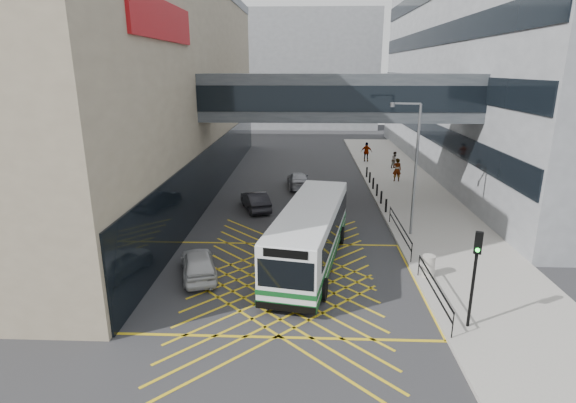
# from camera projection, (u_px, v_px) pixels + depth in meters

# --- Properties ---
(ground) EXTENTS (120.00, 120.00, 0.00)m
(ground) POSITION_uv_depth(u_px,v_px,m) (284.00, 281.00, 20.50)
(ground) COLOR #333335
(building_whsmith) EXTENTS (24.17, 42.00, 16.00)m
(building_whsmith) POSITION_uv_depth(u_px,v_px,m) (59.00, 86.00, 34.25)
(building_whsmith) COLOR gray
(building_whsmith) RESTS_ON ground
(building_right) EXTENTS (24.09, 44.00, 20.00)m
(building_right) POSITION_uv_depth(u_px,v_px,m) (568.00, 60.00, 39.70)
(building_right) COLOR gray
(building_right) RESTS_ON ground
(building_far) EXTENTS (28.00, 16.00, 18.00)m
(building_far) POSITION_uv_depth(u_px,v_px,m) (290.00, 70.00, 75.48)
(building_far) COLOR gray
(building_far) RESTS_ON ground
(skybridge) EXTENTS (20.00, 4.10, 3.00)m
(skybridge) POSITION_uv_depth(u_px,v_px,m) (338.00, 97.00, 29.74)
(skybridge) COLOR #3E4348
(skybridge) RESTS_ON ground
(pavement) EXTENTS (6.00, 54.00, 0.16)m
(pavement) POSITION_uv_depth(u_px,v_px,m) (411.00, 194.00, 34.49)
(pavement) COLOR #A7A299
(pavement) RESTS_ON ground
(box_junction) EXTENTS (12.00, 9.00, 0.01)m
(box_junction) POSITION_uv_depth(u_px,v_px,m) (284.00, 281.00, 20.50)
(box_junction) COLOR gold
(box_junction) RESTS_ON ground
(bus) EXTENTS (4.34, 10.85, 2.97)m
(bus) POSITION_uv_depth(u_px,v_px,m) (311.00, 233.00, 21.96)
(bus) COLOR silver
(bus) RESTS_ON ground
(car_white) EXTENTS (2.84, 4.43, 1.31)m
(car_white) POSITION_uv_depth(u_px,v_px,m) (198.00, 263.00, 20.77)
(car_white) COLOR silver
(car_white) RESTS_ON ground
(car_dark) EXTENTS (2.86, 4.41, 1.29)m
(car_dark) POSITION_uv_depth(u_px,v_px,m) (255.00, 201.00, 30.65)
(car_dark) COLOR black
(car_dark) RESTS_ON ground
(car_silver) EXTENTS (2.18, 4.35, 1.30)m
(car_silver) POSITION_uv_depth(u_px,v_px,m) (298.00, 180.00, 36.43)
(car_silver) COLOR #9A9BA3
(car_silver) RESTS_ON ground
(traffic_light) EXTENTS (0.31, 0.45, 3.78)m
(traffic_light) POSITION_uv_depth(u_px,v_px,m) (475.00, 266.00, 15.83)
(traffic_light) COLOR black
(traffic_light) RESTS_ON pavement
(street_lamp) EXTENTS (1.69, 0.45, 7.41)m
(street_lamp) POSITION_uv_depth(u_px,v_px,m) (413.00, 162.00, 24.73)
(street_lamp) COLOR slate
(street_lamp) RESTS_ON pavement
(litter_bin) EXTENTS (0.58, 0.58, 1.00)m
(litter_bin) POSITION_uv_depth(u_px,v_px,m) (428.00, 266.00, 20.50)
(litter_bin) COLOR #ADA89E
(litter_bin) RESTS_ON pavement
(kerb_railings) EXTENTS (0.05, 12.54, 1.00)m
(kerb_railings) POSITION_uv_depth(u_px,v_px,m) (413.00, 250.00, 21.71)
(kerb_railings) COLOR black
(kerb_railings) RESTS_ON pavement
(bollards) EXTENTS (0.14, 10.14, 0.90)m
(bollards) POSITION_uv_depth(u_px,v_px,m) (375.00, 187.00, 34.45)
(bollards) COLOR black
(bollards) RESTS_ON pavement
(pedestrian_a) EXTENTS (0.78, 0.56, 1.95)m
(pedestrian_a) POSITION_uv_depth(u_px,v_px,m) (397.00, 170.00, 37.71)
(pedestrian_a) COLOR gray
(pedestrian_a) RESTS_ON pavement
(pedestrian_b) EXTENTS (0.89, 0.81, 1.57)m
(pedestrian_b) POSITION_uv_depth(u_px,v_px,m) (395.00, 160.00, 42.69)
(pedestrian_b) COLOR gray
(pedestrian_b) RESTS_ON pavement
(pedestrian_c) EXTENTS (1.26, 0.82, 1.96)m
(pedestrian_c) POSITION_uv_depth(u_px,v_px,m) (367.00, 152.00, 45.71)
(pedestrian_c) COLOR gray
(pedestrian_c) RESTS_ON pavement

